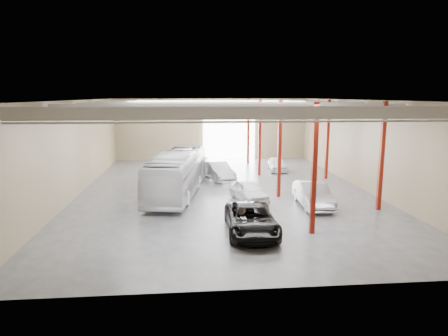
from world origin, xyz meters
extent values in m
cube|color=#424347|center=(0.00, 0.00, 0.00)|extent=(22.00, 32.00, 0.01)
cube|color=beige|center=(0.00, 0.00, 7.00)|extent=(22.00, 32.00, 0.12)
cube|color=#807050|center=(0.00, 16.00, 3.50)|extent=(22.00, 0.12, 7.00)
cube|color=#807050|center=(0.00, -16.00, 3.50)|extent=(22.00, 0.12, 7.00)
cube|color=#807050|center=(-11.00, 0.00, 3.50)|extent=(0.12, 32.00, 7.00)
cube|color=#807050|center=(11.00, 0.00, 3.50)|extent=(0.12, 32.00, 7.00)
cube|color=white|center=(2.00, 15.85, 2.50)|extent=(6.00, 0.20, 5.00)
cube|color=maroon|center=(3.80, -10.00, 3.50)|extent=(0.25, 0.25, 7.00)
cube|color=maroon|center=(3.80, -2.00, 3.50)|extent=(0.25, 0.25, 7.00)
cube|color=maroon|center=(3.80, 6.00, 3.50)|extent=(0.25, 0.25, 7.00)
cube|color=maroon|center=(3.80, 13.00, 3.50)|extent=(0.25, 0.25, 7.00)
cube|color=maroon|center=(9.50, -6.00, 3.50)|extent=(0.25, 0.25, 7.00)
cube|color=maroon|center=(9.50, 4.00, 3.50)|extent=(0.25, 0.25, 7.00)
cube|color=beige|center=(0.00, -12.00, 6.55)|extent=(21.60, 0.15, 0.60)
cube|color=beige|center=(0.00, -12.00, 6.15)|extent=(21.60, 0.10, 0.10)
cube|color=beige|center=(0.00, -6.00, 6.55)|extent=(21.60, 0.15, 0.60)
cube|color=beige|center=(0.00, -6.00, 6.15)|extent=(21.60, 0.10, 0.10)
cube|color=beige|center=(0.00, 0.00, 6.55)|extent=(21.60, 0.15, 0.60)
cube|color=beige|center=(0.00, 0.00, 6.15)|extent=(21.60, 0.10, 0.10)
cube|color=beige|center=(0.00, 6.00, 6.55)|extent=(21.60, 0.15, 0.60)
cube|color=beige|center=(0.00, 6.00, 6.15)|extent=(21.60, 0.10, 0.10)
cube|color=beige|center=(0.00, 12.00, 6.55)|extent=(21.60, 0.15, 0.60)
cube|color=beige|center=(0.00, 12.00, 6.15)|extent=(21.60, 0.10, 0.10)
imported|color=silver|center=(-3.58, -0.69, 1.62)|extent=(4.65, 11.95, 3.25)
imported|color=black|center=(0.52, -9.77, 0.78)|extent=(2.73, 5.66, 1.56)
imported|color=white|center=(1.43, -3.00, 0.71)|extent=(2.72, 4.47, 1.42)
imported|color=#B5B6BA|center=(-0.19, 4.38, 0.79)|extent=(2.97, 5.08, 1.58)
imported|color=gray|center=(-2.00, 10.10, 0.84)|extent=(2.95, 6.01, 1.68)
imported|color=#BCBBC0|center=(5.50, -4.81, 0.83)|extent=(1.94, 5.09, 1.66)
imported|color=white|center=(5.97, 8.03, 0.68)|extent=(1.94, 4.12, 1.36)
camera|label=1|loc=(-2.81, -30.08, 7.33)|focal=32.00mm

